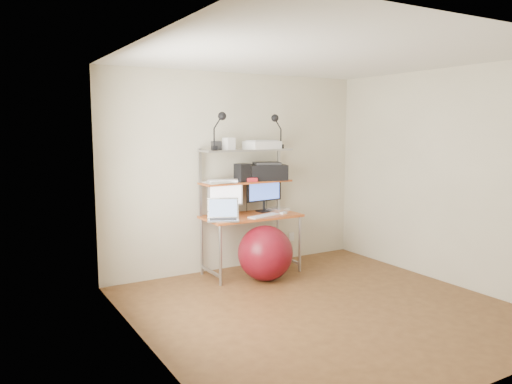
{
  "coord_description": "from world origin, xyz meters",
  "views": [
    {
      "loc": [
        -3.04,
        -3.85,
        1.83
      ],
      "look_at": [
        -0.1,
        1.15,
        1.07
      ],
      "focal_mm": 35.0,
      "sensor_mm": 36.0,
      "label": 1
    }
  ],
  "objects_px": {
    "monitor_black": "(264,191)",
    "monitor_silver": "(225,195)",
    "printer": "(267,172)",
    "laptop": "(223,215)",
    "exercise_ball": "(265,253)"
  },
  "relations": [
    {
      "from": "monitor_black",
      "to": "monitor_silver",
      "type": "bearing_deg",
      "value": 176.59
    },
    {
      "from": "printer",
      "to": "laptop",
      "type": "bearing_deg",
      "value": -144.41
    },
    {
      "from": "monitor_silver",
      "to": "laptop",
      "type": "xyz_separation_m",
      "value": [
        -0.16,
        -0.25,
        -0.21
      ]
    },
    {
      "from": "monitor_black",
      "to": "exercise_ball",
      "type": "relative_size",
      "value": 0.81
    },
    {
      "from": "monitor_black",
      "to": "printer",
      "type": "bearing_deg",
      "value": -50.57
    },
    {
      "from": "monitor_black",
      "to": "printer",
      "type": "relative_size",
      "value": 0.97
    },
    {
      "from": "monitor_silver",
      "to": "laptop",
      "type": "height_order",
      "value": "monitor_silver"
    },
    {
      "from": "laptop",
      "to": "exercise_ball",
      "type": "distance_m",
      "value": 0.68
    },
    {
      "from": "monitor_silver",
      "to": "laptop",
      "type": "relative_size",
      "value": 1.07
    },
    {
      "from": "monitor_black",
      "to": "exercise_ball",
      "type": "bearing_deg",
      "value": -125.8
    },
    {
      "from": "laptop",
      "to": "printer",
      "type": "relative_size",
      "value": 0.82
    },
    {
      "from": "monitor_black",
      "to": "laptop",
      "type": "distance_m",
      "value": 0.81
    },
    {
      "from": "monitor_silver",
      "to": "laptop",
      "type": "distance_m",
      "value": 0.36
    },
    {
      "from": "printer",
      "to": "exercise_ball",
      "type": "xyz_separation_m",
      "value": [
        -0.31,
        -0.47,
        -0.93
      ]
    },
    {
      "from": "laptop",
      "to": "monitor_silver",
      "type": "bearing_deg",
      "value": 83.69
    }
  ]
}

